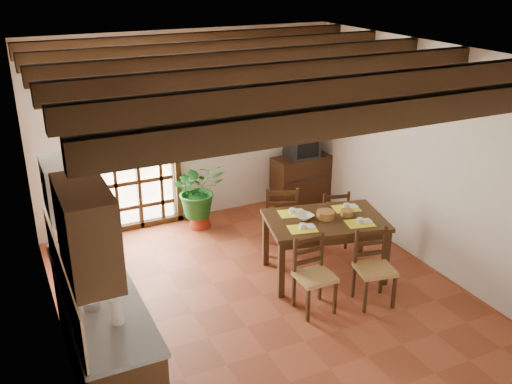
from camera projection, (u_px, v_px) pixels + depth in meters
ground_plane at (263, 295)px, 6.74m from camera, size 5.00×5.00×0.00m
room_shell at (264, 148)px, 6.06m from camera, size 4.52×5.02×2.81m
ceiling_beams at (264, 66)px, 5.72m from camera, size 4.50×4.34×0.20m
french_door at (136, 151)px, 8.02m from camera, size 1.26×0.11×2.32m
kitchen_counter at (103, 333)px, 5.28m from camera, size 0.64×2.25×1.38m
upper_cabinet at (87, 232)px, 4.13m from camera, size 0.35×0.80×0.70m
range_hood at (66, 188)px, 5.23m from camera, size 0.38×0.60×0.54m
counter_items at (95, 283)px, 5.17m from camera, size 0.50×1.43×0.25m
dining_table at (325, 226)px, 6.94m from camera, size 1.59×1.21×0.77m
chair_near_left at (314, 288)px, 6.37m from camera, size 0.41×0.39×0.87m
chair_near_right at (373, 281)px, 6.51m from camera, size 0.47×0.46×0.88m
chair_far_left at (281, 230)px, 7.66m from camera, size 0.59×0.58×0.98m
chair_far_right at (331, 228)px, 7.82m from camera, size 0.46×0.45×0.84m
table_setting at (325, 215)px, 6.89m from camera, size 1.03×0.69×0.10m
table_bowl at (304, 217)px, 6.89m from camera, size 0.26×0.26×0.05m
sideboard at (301, 180)px, 9.16m from camera, size 0.95×0.48×0.79m
crt_tv at (302, 145)px, 8.93m from camera, size 0.47×0.44×0.39m
fuse_box at (280, 95)px, 8.75m from camera, size 0.25×0.03×0.32m
plant_pot at (200, 220)px, 8.42m from camera, size 0.33×0.33×0.20m
potted_plant at (199, 191)px, 8.24m from camera, size 2.05×1.79×2.18m
wall_shelf at (346, 119)px, 8.36m from camera, size 0.20×0.42×0.20m
shelf_vase at (346, 109)px, 8.31m from camera, size 0.15×0.15×0.15m
shelf_flowers at (347, 95)px, 8.23m from camera, size 0.14×0.14×0.36m
framed_picture at (353, 81)px, 8.19m from camera, size 0.03×0.32×0.32m
pendant_lamp at (326, 111)px, 6.49m from camera, size 0.36×0.36×0.84m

